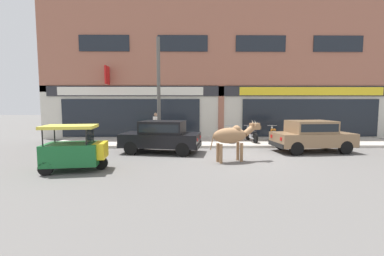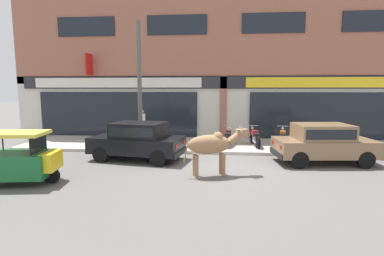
{
  "view_description": "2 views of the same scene",
  "coord_description": "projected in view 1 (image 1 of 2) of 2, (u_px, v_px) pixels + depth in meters",
  "views": [
    {
      "loc": [
        -2.05,
        -10.6,
        2.19
      ],
      "look_at": [
        -1.92,
        1.0,
        1.14
      ],
      "focal_mm": 24.0,
      "sensor_mm": 36.0,
      "label": 1
    },
    {
      "loc": [
        -0.16,
        -10.08,
        2.77
      ],
      "look_at": [
        -1.2,
        1.0,
        1.28
      ],
      "focal_mm": 28.0,
      "sensor_mm": 36.0,
      "label": 2
    }
  ],
  "objects": [
    {
      "name": "utility_pole",
      "position": [
        159.0,
        92.0,
        12.97
      ],
      "size": [
        0.18,
        0.18,
        5.42
      ],
      "primitive_type": "cylinder",
      "color": "#595651",
      "rests_on": "sidewalk"
    },
    {
      "name": "car_1",
      "position": [
        162.0,
        135.0,
        11.69
      ],
      "size": [
        3.78,
        2.16,
        1.46
      ],
      "color": "black",
      "rests_on": "ground"
    },
    {
      "name": "motorcycle_0",
      "position": [
        230.0,
        135.0,
        14.38
      ],
      "size": [
        0.54,
        1.81,
        0.88
      ],
      "color": "black",
      "rests_on": "sidewalk"
    },
    {
      "name": "ground_plane",
      "position": [
        238.0,
        157.0,
        10.77
      ],
      "size": [
        90.0,
        90.0,
        0.0
      ],
      "primitive_type": "plane",
      "color": "#605E5B"
    },
    {
      "name": "sidewalk",
      "position": [
        225.0,
        142.0,
        14.77
      ],
      "size": [
        19.0,
        3.64,
        0.13
      ],
      "primitive_type": "cube",
      "color": "#B7AFA3",
      "rests_on": "ground"
    },
    {
      "name": "motorcycle_1",
      "position": [
        251.0,
        135.0,
        14.39
      ],
      "size": [
        0.52,
        1.81,
        0.88
      ],
      "color": "black",
      "rests_on": "sidewalk"
    },
    {
      "name": "cow",
      "position": [
        232.0,
        136.0,
        9.83
      ],
      "size": [
        2.08,
        1.0,
        1.61
      ],
      "color": "#936B47",
      "rests_on": "ground"
    },
    {
      "name": "car_0",
      "position": [
        312.0,
        135.0,
        11.88
      ],
      "size": [
        3.73,
        1.96,
        1.46
      ],
      "color": "black",
      "rests_on": "ground"
    },
    {
      "name": "pedestrian",
      "position": [
        156.0,
        123.0,
        14.86
      ],
      "size": [
        0.32,
        0.49,
        1.6
      ],
      "color": "#2D2D33",
      "rests_on": "sidewalk"
    },
    {
      "name": "auto_rickshaw",
      "position": [
        75.0,
        151.0,
        8.52
      ],
      "size": [
        2.07,
        1.39,
        1.52
      ],
      "color": "black",
      "rests_on": "ground"
    },
    {
      "name": "shop_building",
      "position": [
        221.0,
        64.0,
        16.41
      ],
      "size": [
        23.0,
        1.4,
        10.01
      ],
      "color": "#9E604C",
      "rests_on": "ground"
    },
    {
      "name": "motorcycle_2",
      "position": [
        273.0,
        135.0,
        14.38
      ],
      "size": [
        0.61,
        1.8,
        0.88
      ],
      "color": "black",
      "rests_on": "sidewalk"
    }
  ]
}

